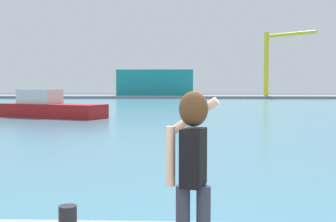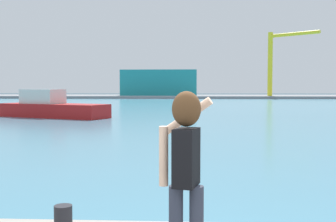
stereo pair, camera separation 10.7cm
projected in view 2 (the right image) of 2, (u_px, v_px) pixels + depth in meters
name	position (u px, v px, depth m)	size (l,w,h in m)	color
ground_plane	(190.00, 106.00, 53.50)	(220.00, 220.00, 0.00)	#334751
harbor_water	(190.00, 105.00, 55.50)	(140.00, 100.00, 0.02)	teal
far_shore_dock	(190.00, 97.00, 95.37)	(140.00, 20.00, 0.53)	gray
person_photographer	(185.00, 161.00, 4.11)	(0.54, 0.57, 1.74)	#2D3342
harbor_bollard	(63.00, 219.00, 5.17)	(0.22, 0.22, 0.34)	black
boat_moored	(52.00, 107.00, 33.11)	(9.21, 5.80, 2.18)	#B21919
warehouse_left	(160.00, 83.00, 95.66)	(16.51, 9.96, 5.61)	teal
port_crane	(277.00, 56.00, 87.61)	(8.79, 7.68, 13.24)	yellow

